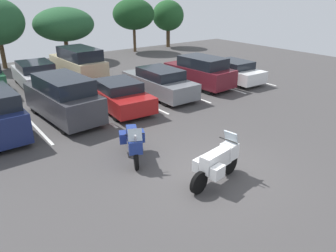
{
  "coord_description": "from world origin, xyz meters",
  "views": [
    {
      "loc": [
        -6.55,
        -6.32,
        5.33
      ],
      "look_at": [
        -0.01,
        2.41,
        0.76
      ],
      "focal_mm": 34.67,
      "sensor_mm": 36.0,
      "label": 1
    }
  ],
  "objects_px": {
    "car_red": "(117,94)",
    "car_far_silver": "(36,75)",
    "car_charcoal": "(63,98)",
    "car_far_champagne": "(78,64)",
    "motorcycle_second": "(133,141)",
    "motorcycle_touring": "(217,162)",
    "car_grey": "(159,82)",
    "car_white": "(229,71)",
    "car_maroon": "(200,72)"
  },
  "relations": [
    {
      "from": "car_far_silver",
      "to": "car_far_champagne",
      "type": "height_order",
      "value": "car_far_champagne"
    },
    {
      "from": "car_charcoal",
      "to": "car_maroon",
      "type": "distance_m",
      "value": 8.37
    },
    {
      "from": "car_far_champagne",
      "to": "car_maroon",
      "type": "bearing_deg",
      "value": -49.67
    },
    {
      "from": "car_charcoal",
      "to": "car_grey",
      "type": "height_order",
      "value": "car_charcoal"
    },
    {
      "from": "motorcycle_second",
      "to": "car_grey",
      "type": "height_order",
      "value": "car_grey"
    },
    {
      "from": "car_grey",
      "to": "car_far_champagne",
      "type": "xyz_separation_m",
      "value": [
        -2.08,
        5.95,
        0.28
      ]
    },
    {
      "from": "car_red",
      "to": "car_far_champagne",
      "type": "distance_m",
      "value": 6.39
    },
    {
      "from": "car_charcoal",
      "to": "car_red",
      "type": "distance_m",
      "value": 2.64
    },
    {
      "from": "motorcycle_second",
      "to": "car_white",
      "type": "xyz_separation_m",
      "value": [
        10.25,
        5.24,
        0.02
      ]
    },
    {
      "from": "car_far_silver",
      "to": "motorcycle_touring",
      "type": "bearing_deg",
      "value": -85.37
    },
    {
      "from": "car_red",
      "to": "car_far_silver",
      "type": "relative_size",
      "value": 1.05
    },
    {
      "from": "motorcycle_touring",
      "to": "car_grey",
      "type": "relative_size",
      "value": 0.45
    },
    {
      "from": "car_far_silver",
      "to": "car_far_champagne",
      "type": "bearing_deg",
      "value": 1.84
    },
    {
      "from": "motorcycle_touring",
      "to": "car_red",
      "type": "xyz_separation_m",
      "value": [
        0.88,
        7.72,
        0.01
      ]
    },
    {
      "from": "car_white",
      "to": "car_far_champagne",
      "type": "xyz_separation_m",
      "value": [
        -7.45,
        6.06,
        0.36
      ]
    },
    {
      "from": "car_far_silver",
      "to": "car_maroon",
      "type": "bearing_deg",
      "value": -37.03
    },
    {
      "from": "car_red",
      "to": "car_far_champagne",
      "type": "xyz_separation_m",
      "value": [
        0.7,
        6.35,
        0.33
      ]
    },
    {
      "from": "car_white",
      "to": "car_far_champagne",
      "type": "distance_m",
      "value": 9.61
    },
    {
      "from": "motorcycle_touring",
      "to": "car_red",
      "type": "distance_m",
      "value": 7.77
    },
    {
      "from": "car_maroon",
      "to": "car_far_silver",
      "type": "distance_m",
      "value": 9.72
    },
    {
      "from": "motorcycle_touring",
      "to": "car_grey",
      "type": "bearing_deg",
      "value": 65.69
    },
    {
      "from": "car_maroon",
      "to": "car_far_champagne",
      "type": "relative_size",
      "value": 0.91
    },
    {
      "from": "motorcycle_touring",
      "to": "car_white",
      "type": "distance_m",
      "value": 12.07
    },
    {
      "from": "motorcycle_touring",
      "to": "motorcycle_second",
      "type": "bearing_deg",
      "value": 113.63
    },
    {
      "from": "car_red",
      "to": "car_grey",
      "type": "height_order",
      "value": "car_grey"
    },
    {
      "from": "motorcycle_touring",
      "to": "car_far_silver",
      "type": "xyz_separation_m",
      "value": [
        -1.13,
        13.98,
        0.05
      ]
    },
    {
      "from": "car_maroon",
      "to": "car_white",
      "type": "height_order",
      "value": "car_maroon"
    },
    {
      "from": "car_charcoal",
      "to": "car_far_champagne",
      "type": "distance_m",
      "value": 7.13
    },
    {
      "from": "car_red",
      "to": "car_maroon",
      "type": "bearing_deg",
      "value": 4.03
    },
    {
      "from": "car_charcoal",
      "to": "car_red",
      "type": "relative_size",
      "value": 0.97
    },
    {
      "from": "car_red",
      "to": "car_far_silver",
      "type": "bearing_deg",
      "value": 107.85
    },
    {
      "from": "car_white",
      "to": "car_far_champagne",
      "type": "relative_size",
      "value": 0.98
    },
    {
      "from": "car_charcoal",
      "to": "car_far_champagne",
      "type": "xyz_separation_m",
      "value": [
        3.32,
        6.31,
        0.03
      ]
    },
    {
      "from": "car_charcoal",
      "to": "car_red",
      "type": "bearing_deg",
      "value": -0.87
    },
    {
      "from": "car_red",
      "to": "car_grey",
      "type": "distance_m",
      "value": 2.81
    },
    {
      "from": "car_charcoal",
      "to": "car_maroon",
      "type": "xyz_separation_m",
      "value": [
        8.37,
        0.37,
        -0.08
      ]
    },
    {
      "from": "motorcycle_touring",
      "to": "car_white",
      "type": "xyz_separation_m",
      "value": [
        9.03,
        8.01,
        -0.02
      ]
    },
    {
      "from": "car_charcoal",
      "to": "car_grey",
      "type": "bearing_deg",
      "value": 3.73
    },
    {
      "from": "motorcycle_second",
      "to": "car_charcoal",
      "type": "height_order",
      "value": "car_charcoal"
    },
    {
      "from": "motorcycle_second",
      "to": "car_red",
      "type": "relative_size",
      "value": 0.44
    },
    {
      "from": "car_charcoal",
      "to": "car_far_silver",
      "type": "xyz_separation_m",
      "value": [
        0.61,
        6.22,
        -0.26
      ]
    },
    {
      "from": "motorcycle_touring",
      "to": "car_far_silver",
      "type": "relative_size",
      "value": 0.47
    },
    {
      "from": "car_white",
      "to": "car_far_silver",
      "type": "distance_m",
      "value": 11.79
    },
    {
      "from": "car_maroon",
      "to": "car_white",
      "type": "relative_size",
      "value": 0.93
    },
    {
      "from": "car_white",
      "to": "car_far_champagne",
      "type": "height_order",
      "value": "car_far_champagne"
    },
    {
      "from": "motorcycle_second",
      "to": "car_grey",
      "type": "relative_size",
      "value": 0.43
    },
    {
      "from": "car_far_champagne",
      "to": "car_charcoal",
      "type": "bearing_deg",
      "value": -117.79
    },
    {
      "from": "motorcycle_second",
      "to": "car_far_silver",
      "type": "height_order",
      "value": "car_far_silver"
    },
    {
      "from": "car_red",
      "to": "motorcycle_touring",
      "type": "bearing_deg",
      "value": -96.53
    },
    {
      "from": "motorcycle_second",
      "to": "car_far_silver",
      "type": "xyz_separation_m",
      "value": [
        0.08,
        11.21,
        0.09
      ]
    }
  ]
}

